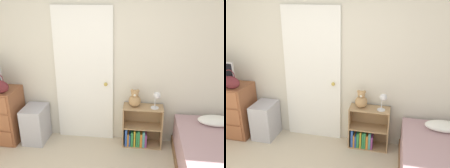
{
  "view_description": "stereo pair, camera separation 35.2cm",
  "coord_description": "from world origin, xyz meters",
  "views": [
    {
      "loc": [
        0.64,
        -1.62,
        2.27
      ],
      "look_at": [
        0.23,
        1.65,
        1.03
      ],
      "focal_mm": 40.0,
      "sensor_mm": 36.0,
      "label": 1
    },
    {
      "loc": [
        0.99,
        -1.56,
        2.27
      ],
      "look_at": [
        0.23,
        1.65,
        1.03
      ],
      "focal_mm": 40.0,
      "sensor_mm": 36.0,
      "label": 2
    }
  ],
  "objects": [
    {
      "name": "dresser",
      "position": [
        -1.69,
        1.64,
        0.43
      ],
      "size": [
        0.89,
        0.49,
        0.86
      ],
      "color": "brown",
      "rests_on": "ground_plane"
    },
    {
      "name": "storage_bin",
      "position": [
        -0.99,
        1.67,
        0.29
      ],
      "size": [
        0.33,
        0.43,
        0.58
      ],
      "color": "#ADADB7",
      "rests_on": "ground_plane"
    },
    {
      "name": "teddy_bear",
      "position": [
        0.55,
        1.75,
        0.77
      ],
      "size": [
        0.18,
        0.18,
        0.27
      ],
      "color": "tan",
      "rests_on": "bookshelf"
    },
    {
      "name": "wall_back",
      "position": [
        0.0,
        1.93,
        1.27
      ],
      "size": [
        10.0,
        0.06,
        2.55
      ],
      "color": "beige",
      "rests_on": "ground_plane"
    },
    {
      "name": "door_closed",
      "position": [
        -0.23,
        1.88,
        1.04
      ],
      "size": [
        0.89,
        0.09,
        2.09
      ],
      "color": "white",
      "rests_on": "ground_plane"
    },
    {
      "name": "desk_lamp",
      "position": [
        0.87,
        1.71,
        0.84
      ],
      "size": [
        0.13,
        0.13,
        0.26
      ],
      "color": "silver",
      "rests_on": "bookshelf"
    },
    {
      "name": "handbag",
      "position": [
        -1.41,
        1.51,
        0.97
      ],
      "size": [
        0.3,
        0.13,
        0.31
      ],
      "color": "#591E23",
      "rests_on": "dresser"
    },
    {
      "name": "bookshelf",
      "position": [
        0.64,
        1.75,
        0.25
      ],
      "size": [
        0.59,
        0.26,
        0.65
      ],
      "color": "tan",
      "rests_on": "ground_plane"
    }
  ]
}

